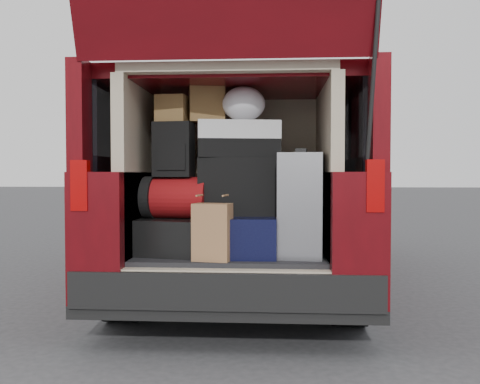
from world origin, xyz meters
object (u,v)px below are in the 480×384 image
object	(u,v)px
kraft_bag	(212,232)
black_hardshell	(177,235)
navy_hardshell	(239,235)
red_duffel	(177,198)
twotone_duffel	(238,140)
black_soft_case	(238,186)
backpack	(174,150)
silver_roller	(301,205)

from	to	relation	value
kraft_bag	black_hardshell	bearing A→B (deg)	141.90
black_hardshell	navy_hardshell	size ratio (longest dim) A/B	1.00
navy_hardshell	red_duffel	xyz separation A→B (m)	(-0.42, 0.01, 0.25)
navy_hardshell	red_duffel	distance (m)	0.49
kraft_bag	red_duffel	xyz separation A→B (m)	(-0.28, 0.28, 0.20)
black_hardshell	twotone_duffel	distance (m)	0.78
navy_hardshell	kraft_bag	xyz separation A→B (m)	(-0.15, -0.27, 0.05)
black_hardshell	black_soft_case	world-z (taller)	black_soft_case
twotone_duffel	black_hardshell	bearing A→B (deg)	170.61
red_duffel	black_soft_case	distance (m)	0.43
red_duffel	black_soft_case	world-z (taller)	black_soft_case
black_soft_case	backpack	xyz separation A→B (m)	(-0.43, -0.07, 0.25)
black_soft_case	twotone_duffel	xyz separation A→B (m)	(-0.00, -0.01, 0.32)
red_duffel	black_hardshell	bearing A→B (deg)	112.21
black_soft_case	backpack	distance (m)	0.50
red_duffel	black_soft_case	xyz separation A→B (m)	(0.41, 0.06, 0.08)
black_hardshell	black_soft_case	bearing A→B (deg)	13.06
silver_roller	black_soft_case	distance (m)	0.45
backpack	silver_roller	bearing A→B (deg)	3.32
black_hardshell	kraft_bag	size ratio (longest dim) A/B	1.67
silver_roller	black_soft_case	bearing A→B (deg)	170.92
navy_hardshell	black_soft_case	distance (m)	0.33
navy_hardshell	twotone_duffel	xyz separation A→B (m)	(-0.01, 0.06, 0.64)
black_hardshell	backpack	world-z (taller)	backpack
navy_hardshell	twotone_duffel	bearing A→B (deg)	98.41
navy_hardshell	kraft_bag	world-z (taller)	kraft_bag
black_hardshell	twotone_duffel	bearing A→B (deg)	11.27
black_hardshell	backpack	xyz separation A→B (m)	(-0.01, -0.06, 0.58)
black_hardshell	kraft_bag	xyz separation A→B (m)	(0.29, -0.33, 0.06)
black_soft_case	twotone_duffel	distance (m)	0.32
backpack	twotone_duffel	world-z (taller)	twotone_duffel
backpack	black_soft_case	bearing A→B (deg)	15.34
silver_roller	kraft_bag	distance (m)	0.63
navy_hardshell	silver_roller	xyz separation A→B (m)	(0.41, -0.04, 0.21)
kraft_bag	black_soft_case	size ratio (longest dim) A/B	0.65
silver_roller	backpack	bearing A→B (deg)	-176.98
navy_hardshell	silver_roller	bearing A→B (deg)	-7.17
silver_roller	twotone_duffel	size ratio (longest dim) A/B	1.23
kraft_bag	black_soft_case	bearing A→B (deg)	78.27
black_soft_case	backpack	size ratio (longest dim) A/B	1.48
kraft_bag	twotone_duffel	bearing A→B (deg)	77.76
silver_roller	black_hardshell	bearing A→B (deg)	179.24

